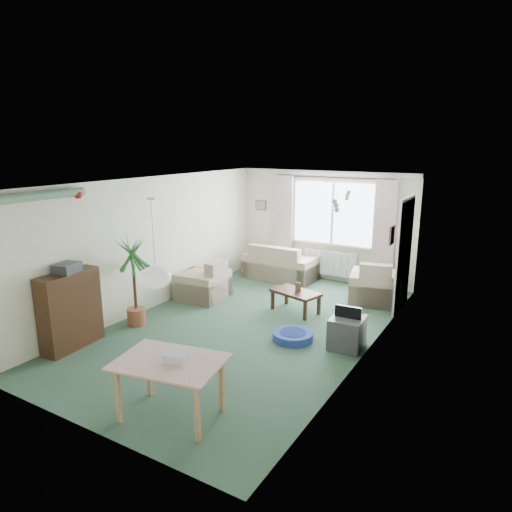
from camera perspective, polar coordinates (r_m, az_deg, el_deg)
The scene contains 25 objects.
ground at distance 7.69m, azimuth -1.15°, elevation -8.82°, with size 6.50×6.50×0.00m, color #2F4F3B.
window at distance 10.01m, azimuth 9.61°, elevation 5.30°, with size 1.80×0.03×1.30m, color white.
curtain_rod at distance 9.85m, azimuth 9.62°, elevation 9.67°, with size 2.60×0.03×0.03m, color black.
curtain_left at distance 10.42m, azimuth 3.44°, elevation 4.53°, with size 0.45×0.08×2.00m, color beige.
curtain_right at distance 9.61m, azimuth 15.74°, elevation 3.22°, with size 0.45×0.08×2.00m, color beige.
radiator at distance 10.20m, azimuth 9.28°, elevation -0.85°, with size 1.20×0.10×0.55m, color white.
doorway at distance 8.63m, azimuth 18.05°, elevation 0.04°, with size 0.03×0.95×2.00m, color black.
pendant_lamp at distance 5.35m, azimuth -12.45°, elevation -2.63°, with size 0.36×0.36×0.36m, color white.
tinsel_garland at distance 6.81m, azimuth -26.11°, elevation 6.68°, with size 1.60×1.60×0.12m, color #196626.
bauble_cluster_a at distance 7.38m, azimuth 11.24°, elevation 7.82°, with size 0.20×0.20×0.20m, color silver.
bauble_cluster_b at distance 6.15m, azimuth 10.10°, elevation 6.68°, with size 0.20×0.20×0.20m, color silver.
wall_picture_back at distance 10.78m, azimuth 0.62°, elevation 6.37°, with size 0.28×0.03×0.22m, color brown.
wall_picture_right at distance 7.57m, azimuth 16.62°, elevation 2.51°, with size 0.03×0.24×0.30m, color brown.
sofa at distance 10.21m, azimuth 3.12°, elevation -0.69°, with size 1.58×0.84×0.79m, color #C1B092.
armchair_corner at distance 9.00m, azimuth 14.76°, elevation -3.04°, with size 0.93×0.88×0.83m, color beige.
armchair_left at distance 8.97m, azimuth -6.68°, elevation -2.86°, with size 0.88×0.83×0.79m, color beige.
coffee_table at distance 8.29m, azimuth 4.95°, elevation -5.68°, with size 0.87×0.48×0.39m, color black.
photo_frame at distance 8.21m, azimuth 5.27°, elevation -3.87°, with size 0.12×0.02×0.16m, color brown.
bookshelf at distance 7.30m, azimuth -22.21°, elevation -6.30°, with size 0.32×0.95×1.16m, color black.
hifi_box at distance 7.11m, azimuth -22.58°, elevation -1.38°, with size 0.28×0.35×0.14m, color #303035.
houseplant at distance 7.78m, azimuth -14.98°, elevation -3.02°, with size 0.66×0.66×1.53m, color #23551D.
dining_table at distance 5.33m, azimuth -10.57°, elevation -16.08°, with size 1.05×0.70×0.66m, color tan.
gift_box at distance 5.11m, azimuth -10.01°, elevation -12.48°, with size 0.25×0.18×0.12m, color silver.
tv_cube at distance 7.00m, azimuth 11.32°, elevation -9.37°, with size 0.47×0.52×0.47m, color #313135.
pet_bed at distance 7.21m, azimuth 4.63°, elevation -9.94°, with size 0.63×0.63×0.13m, color navy.
Camera 1 is at (3.74, -6.02, 2.98)m, focal length 32.00 mm.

